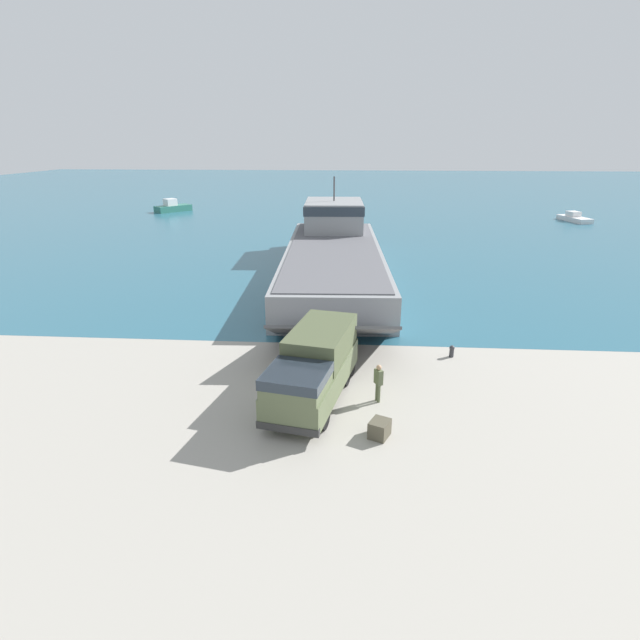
{
  "coord_description": "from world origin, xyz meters",
  "views": [
    {
      "loc": [
        2.14,
        -21.11,
        11.29
      ],
      "look_at": [
        0.41,
        3.91,
        2.22
      ],
      "focal_mm": 28.0,
      "sensor_mm": 36.0,
      "label": 1
    }
  ],
  "objects_px": {
    "landing_craft": "(334,250)",
    "soldier_on_ramp": "(378,380)",
    "mooring_bollard": "(452,351)",
    "cargo_crate": "(380,429)",
    "military_truck": "(314,366)",
    "moored_boat_b": "(173,207)",
    "moored_boat_a": "(574,218)"
  },
  "relations": [
    {
      "from": "landing_craft",
      "to": "soldier_on_ramp",
      "type": "bearing_deg",
      "value": -85.04
    },
    {
      "from": "landing_craft",
      "to": "mooring_bollard",
      "type": "bearing_deg",
      "value": -70.92
    },
    {
      "from": "soldier_on_ramp",
      "to": "landing_craft",
      "type": "bearing_deg",
      "value": 68.43
    },
    {
      "from": "soldier_on_ramp",
      "to": "cargo_crate",
      "type": "relative_size",
      "value": 2.14
    },
    {
      "from": "military_truck",
      "to": "mooring_bollard",
      "type": "height_order",
      "value": "military_truck"
    },
    {
      "from": "landing_craft",
      "to": "soldier_on_ramp",
      "type": "height_order",
      "value": "landing_craft"
    },
    {
      "from": "military_truck",
      "to": "mooring_bollard",
      "type": "relative_size",
      "value": 11.7
    },
    {
      "from": "military_truck",
      "to": "mooring_bollard",
      "type": "distance_m",
      "value": 8.95
    },
    {
      "from": "moored_boat_b",
      "to": "mooring_bollard",
      "type": "bearing_deg",
      "value": -16.92
    },
    {
      "from": "military_truck",
      "to": "soldier_on_ramp",
      "type": "xyz_separation_m",
      "value": [
        2.93,
        -0.14,
        -0.55
      ]
    },
    {
      "from": "landing_craft",
      "to": "cargo_crate",
      "type": "xyz_separation_m",
      "value": [
        3.04,
        -26.93,
        -1.59
      ]
    },
    {
      "from": "military_truck",
      "to": "soldier_on_ramp",
      "type": "height_order",
      "value": "military_truck"
    },
    {
      "from": "moored_boat_b",
      "to": "military_truck",
      "type": "bearing_deg",
      "value": -24.3
    },
    {
      "from": "landing_craft",
      "to": "soldier_on_ramp",
      "type": "distance_m",
      "value": 24.23
    },
    {
      "from": "moored_boat_a",
      "to": "soldier_on_ramp",
      "type": "bearing_deg",
      "value": 47.02
    },
    {
      "from": "military_truck",
      "to": "cargo_crate",
      "type": "xyz_separation_m",
      "value": [
        2.88,
        -3.04,
        -1.26
      ]
    },
    {
      "from": "cargo_crate",
      "to": "landing_craft",
      "type": "bearing_deg",
      "value": 96.44
    },
    {
      "from": "soldier_on_ramp",
      "to": "moored_boat_b",
      "type": "height_order",
      "value": "moored_boat_b"
    },
    {
      "from": "landing_craft",
      "to": "moored_boat_a",
      "type": "distance_m",
      "value": 47.1
    },
    {
      "from": "military_truck",
      "to": "moored_boat_a",
      "type": "distance_m",
      "value": 65.74
    },
    {
      "from": "military_truck",
      "to": "cargo_crate",
      "type": "distance_m",
      "value": 4.38
    },
    {
      "from": "mooring_bollard",
      "to": "soldier_on_ramp",
      "type": "bearing_deg",
      "value": -128.87
    },
    {
      "from": "landing_craft",
      "to": "moored_boat_b",
      "type": "xyz_separation_m",
      "value": [
        -28.69,
        38.68,
        -1.23
      ]
    },
    {
      "from": "mooring_bollard",
      "to": "cargo_crate",
      "type": "height_order",
      "value": "cargo_crate"
    },
    {
      "from": "moored_boat_a",
      "to": "mooring_bollard",
      "type": "bearing_deg",
      "value": 48.18
    },
    {
      "from": "soldier_on_ramp",
      "to": "cargo_crate",
      "type": "height_order",
      "value": "soldier_on_ramp"
    },
    {
      "from": "landing_craft",
      "to": "soldier_on_ramp",
      "type": "xyz_separation_m",
      "value": [
        3.08,
        -24.02,
        -0.88
      ]
    },
    {
      "from": "military_truck",
      "to": "landing_craft",
      "type": "bearing_deg",
      "value": -167.88
    },
    {
      "from": "landing_craft",
      "to": "mooring_bollard",
      "type": "relative_size",
      "value": 49.65
    },
    {
      "from": "moored_boat_b",
      "to": "mooring_bollard",
      "type": "height_order",
      "value": "moored_boat_b"
    },
    {
      "from": "landing_craft",
      "to": "mooring_bollard",
      "type": "height_order",
      "value": "landing_craft"
    },
    {
      "from": "soldier_on_ramp",
      "to": "moored_boat_b",
      "type": "relative_size",
      "value": 0.31
    }
  ]
}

